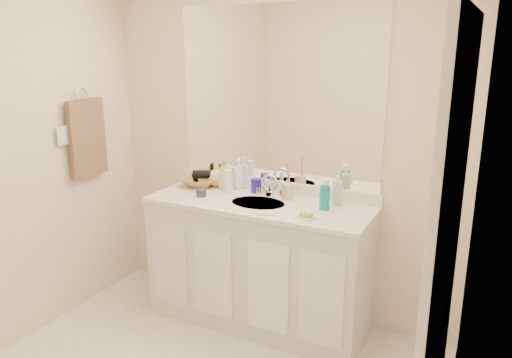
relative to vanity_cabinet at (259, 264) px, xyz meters
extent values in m
cube|color=#FAE1C3|center=(0.00, 0.28, 0.77)|extent=(2.60, 0.02, 2.40)
cube|color=#FAE1C3|center=(1.30, -1.02, 0.77)|extent=(0.02, 2.60, 2.40)
cube|color=silver|center=(0.00, 0.00, 0.00)|extent=(1.50, 0.55, 0.85)
cube|color=white|center=(0.00, 0.00, 0.44)|extent=(1.52, 0.57, 0.03)
cube|color=white|center=(0.00, 0.26, 0.50)|extent=(1.52, 0.03, 0.08)
cylinder|color=#BBB9A3|center=(0.00, -0.02, 0.44)|extent=(0.37, 0.37, 0.02)
cylinder|color=silver|center=(0.00, 0.16, 0.51)|extent=(0.02, 0.02, 0.11)
cube|color=white|center=(0.00, 0.27, 1.14)|extent=(1.48, 0.01, 1.20)
cylinder|color=#2417A4|center=(-0.12, 0.18, 0.51)|extent=(0.08, 0.08, 0.10)
cylinder|color=beige|center=(0.14, 0.14, 0.51)|extent=(0.09, 0.09, 0.11)
cylinder|color=#F540B9|center=(0.15, 0.14, 0.60)|extent=(0.02, 0.04, 0.20)
cylinder|color=#0C8597|center=(0.44, 0.05, 0.53)|extent=(0.07, 0.07, 0.16)
cylinder|color=silver|center=(0.48, 0.16, 0.54)|extent=(0.06, 0.06, 0.16)
cube|color=white|center=(0.40, -0.17, 0.46)|extent=(0.12, 0.11, 0.01)
cube|color=#6FC830|center=(0.40, -0.17, 0.48)|extent=(0.08, 0.07, 0.02)
cube|color=orange|center=(0.16, -0.22, 0.46)|extent=(0.11, 0.07, 0.00)
cylinder|color=#2F2E34|center=(-0.42, -0.07, 0.48)|extent=(0.09, 0.09, 0.05)
cylinder|color=white|center=(-0.29, 0.09, 0.54)|extent=(0.07, 0.07, 0.16)
imported|color=white|center=(-0.28, 0.22, 0.56)|extent=(0.09, 0.09, 0.21)
imported|color=beige|center=(-0.35, 0.17, 0.55)|extent=(0.11, 0.11, 0.18)
imported|color=#E5D659|center=(-0.45, 0.20, 0.54)|extent=(0.17, 0.17, 0.18)
imported|color=#9E713F|center=(-0.57, 0.15, 0.49)|extent=(0.31, 0.31, 0.07)
cylinder|color=black|center=(-0.55, 0.15, 0.54)|extent=(0.15, 0.11, 0.07)
torus|color=silver|center=(-1.27, -0.25, 1.12)|extent=(0.01, 0.11, 0.11)
cube|color=#4B3628|center=(-1.25, -0.25, 0.82)|extent=(0.04, 0.32, 0.55)
cube|color=white|center=(-1.27, -0.45, 0.88)|extent=(0.01, 0.08, 0.13)
cube|color=silver|center=(1.29, -1.32, 0.57)|extent=(0.02, 0.82, 2.00)
camera|label=1|loc=(1.41, -2.85, 1.48)|focal=35.00mm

